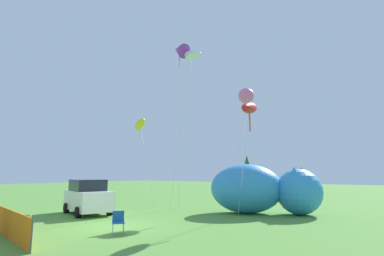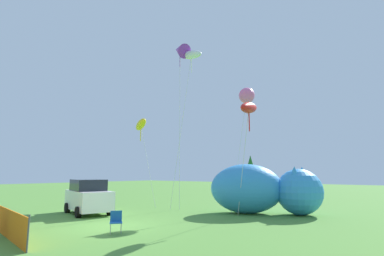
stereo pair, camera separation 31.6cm
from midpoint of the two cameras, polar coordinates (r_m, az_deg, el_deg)
ground_plane at (r=14.66m, az=-15.54°, el=-17.63°), size 120.00×120.00×0.00m
parked_car at (r=19.22m, az=-19.68°, el=-12.28°), size 4.30×2.85×2.00m
folding_chair at (r=12.95m, az=-14.57°, el=-16.66°), size 0.68×0.68×0.86m
inflatable_cat at (r=18.64m, az=12.63°, el=-11.55°), size 6.63×4.70×2.92m
safety_fence at (r=13.87m, az=-32.27°, el=-15.05°), size 6.33×1.20×1.13m
kite_white_ghost at (r=21.99m, az=-0.63°, el=13.65°), size 1.91×1.52×11.25m
kite_yellow_hero at (r=23.68m, az=-10.30°, el=0.63°), size 3.25×1.71×6.70m
kite_purple_delta at (r=22.57m, az=-2.81°, el=14.53°), size 1.86×1.48×12.01m
kite_red_lizard at (r=16.64m, az=10.35°, el=3.73°), size 1.89×2.58×6.49m
kite_pink_octopus at (r=21.41m, az=9.85°, el=6.03°), size 1.10×2.94×8.30m
horizon_tree_east at (r=53.11m, az=10.28°, el=-7.38°), size 2.28×2.28×5.45m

